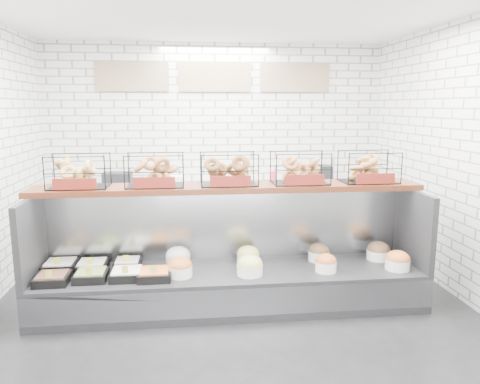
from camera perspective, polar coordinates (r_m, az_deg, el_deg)
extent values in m
plane|color=black|center=(4.84, -0.74, -15.05)|extent=(5.50, 5.50, 0.00)
cube|color=white|center=(7.13, -3.00, 5.75)|extent=(5.00, 0.02, 3.00)
cube|color=white|center=(4.46, -0.84, 22.32)|extent=(5.00, 5.50, 0.02)
cube|color=tan|center=(7.12, -13.03, 13.55)|extent=(1.05, 0.03, 0.42)
cube|color=tan|center=(7.09, -3.06, 13.81)|extent=(1.05, 0.03, 0.42)
cube|color=tan|center=(7.26, 6.71, 13.68)|extent=(1.05, 0.03, 0.42)
cube|color=black|center=(5.03, -1.09, -11.53)|extent=(4.00, 0.90, 0.40)
cube|color=#93969B|center=(4.62, -0.57, -13.31)|extent=(4.00, 0.03, 0.28)
cube|color=#93969B|center=(5.23, -1.54, -3.74)|extent=(4.00, 0.08, 0.80)
cube|color=black|center=(5.06, -24.04, -5.17)|extent=(0.06, 0.90, 0.80)
cube|color=black|center=(5.38, 20.30, -3.99)|extent=(0.06, 0.90, 0.80)
cube|color=black|center=(4.92, -21.89, -9.84)|extent=(0.31, 0.31, 0.08)
cube|color=brown|center=(4.91, -21.91, -9.45)|extent=(0.27, 0.27, 0.04)
cube|color=#D0CE48|center=(4.79, -22.30, -9.27)|extent=(0.06, 0.01, 0.08)
cube|color=black|center=(5.27, -21.04, -8.42)|extent=(0.33, 0.33, 0.08)
cube|color=white|center=(5.26, -21.06, -8.06)|extent=(0.28, 0.28, 0.04)
cube|color=#D0CE48|center=(5.14, -21.42, -7.87)|extent=(0.06, 0.01, 0.08)
cube|color=black|center=(4.88, -17.70, -9.73)|extent=(0.31, 0.31, 0.08)
cube|color=#7E954B|center=(4.87, -17.72, -9.35)|extent=(0.26, 0.26, 0.04)
cube|color=#D0CE48|center=(4.75, -18.01, -9.16)|extent=(0.06, 0.01, 0.08)
cube|color=black|center=(5.16, -17.56, -8.60)|extent=(0.31, 0.31, 0.08)
cube|color=white|center=(5.15, -17.58, -8.24)|extent=(0.26, 0.26, 0.04)
cube|color=#D0CE48|center=(5.03, -17.85, -8.03)|extent=(0.06, 0.01, 0.08)
cube|color=black|center=(4.82, -13.64, -9.76)|extent=(0.32, 0.32, 0.08)
cube|color=white|center=(4.81, -13.65, -9.37)|extent=(0.27, 0.27, 0.04)
cube|color=#D0CE48|center=(4.69, -13.85, -9.20)|extent=(0.06, 0.01, 0.08)
cube|color=black|center=(5.12, -13.54, -8.55)|extent=(0.28, 0.28, 0.08)
cube|color=white|center=(5.11, -13.56, -8.18)|extent=(0.23, 0.23, 0.04)
cube|color=#D0CE48|center=(5.00, -13.72, -7.93)|extent=(0.06, 0.01, 0.08)
cube|color=black|center=(4.76, -10.37, -9.92)|extent=(0.32, 0.32, 0.08)
cube|color=orange|center=(4.75, -10.38, -9.52)|extent=(0.27, 0.27, 0.04)
cube|color=#D0CE48|center=(4.62, -10.50, -9.35)|extent=(0.06, 0.01, 0.08)
cylinder|color=white|center=(4.78, -7.29, -9.54)|extent=(0.24, 0.24, 0.11)
ellipsoid|color=#D06A2C|center=(4.76, -7.31, -8.86)|extent=(0.24, 0.24, 0.17)
cylinder|color=white|center=(5.10, -7.54, -8.26)|extent=(0.27, 0.27, 0.11)
ellipsoid|color=white|center=(5.08, -7.56, -7.62)|extent=(0.26, 0.26, 0.18)
cylinder|color=white|center=(4.79, 1.19, -9.43)|extent=(0.27, 0.27, 0.11)
ellipsoid|color=#D2D06B|center=(4.77, 1.20, -8.75)|extent=(0.26, 0.26, 0.18)
cylinder|color=white|center=(5.11, 0.99, -8.13)|extent=(0.25, 0.25, 0.11)
ellipsoid|color=#F4E47C|center=(5.09, 0.99, -7.49)|extent=(0.24, 0.24, 0.17)
cylinder|color=white|center=(4.95, 10.42, -8.91)|extent=(0.22, 0.22, 0.11)
ellipsoid|color=#CB5F2B|center=(4.93, 10.44, -8.25)|extent=(0.21, 0.21, 0.15)
cylinder|color=white|center=(5.28, 9.57, -7.67)|extent=(0.23, 0.23, 0.11)
ellipsoid|color=brown|center=(5.26, 9.59, -7.04)|extent=(0.23, 0.23, 0.16)
cylinder|color=white|center=(5.20, 18.64, -8.34)|extent=(0.25, 0.25, 0.11)
ellipsoid|color=orange|center=(5.18, 18.68, -7.72)|extent=(0.25, 0.25, 0.17)
cylinder|color=white|center=(5.46, 16.48, -7.32)|extent=(0.25, 0.25, 0.11)
ellipsoid|color=brown|center=(5.45, 16.51, -6.72)|extent=(0.25, 0.25, 0.17)
cube|color=#3F190D|center=(4.96, -1.38, 0.55)|extent=(4.10, 0.50, 0.06)
cube|color=black|center=(5.03, -19.08, 2.42)|extent=(0.60, 0.38, 0.34)
cube|color=maroon|center=(4.85, -19.52, 0.92)|extent=(0.42, 0.02, 0.11)
cube|color=black|center=(4.92, -10.33, 2.66)|extent=(0.60, 0.38, 0.34)
cube|color=maroon|center=(4.73, -10.44, 1.13)|extent=(0.42, 0.02, 0.11)
cube|color=black|center=(4.93, -1.39, 2.84)|extent=(0.60, 0.38, 0.34)
cube|color=maroon|center=(4.74, -1.16, 1.32)|extent=(0.42, 0.02, 0.11)
cube|color=black|center=(5.05, 7.32, 2.95)|extent=(0.60, 0.38, 0.34)
cube|color=maroon|center=(4.87, 7.85, 1.47)|extent=(0.42, 0.02, 0.11)
cube|color=black|center=(5.29, 15.43, 2.99)|extent=(0.60, 0.38, 0.34)
cube|color=maroon|center=(5.12, 16.21, 1.58)|extent=(0.42, 0.02, 0.11)
cube|color=#93969B|center=(6.98, -2.75, -3.09)|extent=(4.00, 0.60, 0.90)
cube|color=black|center=(6.95, -14.68, 1.32)|extent=(0.40, 0.30, 0.24)
cube|color=silver|center=(6.89, -8.28, 1.21)|extent=(0.35, 0.28, 0.18)
cylinder|color=#C43144|center=(7.04, 4.04, 1.66)|extent=(0.09, 0.09, 0.22)
cube|color=black|center=(7.17, 9.78, 2.01)|extent=(0.30, 0.30, 0.30)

